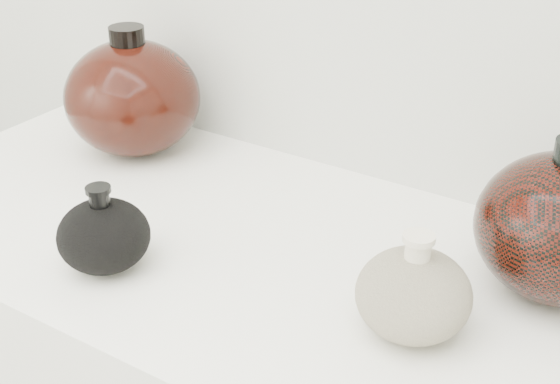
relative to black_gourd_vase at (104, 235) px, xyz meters
The scene contains 3 objects.
black_gourd_vase is the anchor object (origin of this frame).
cream_gourd_vase 0.37m from the black_gourd_vase, 13.10° to the left, with size 0.14×0.14×0.12m.
left_round_pot 0.33m from the black_gourd_vase, 125.77° to the left, with size 0.21×0.21×0.20m.
Camera 1 is at (0.42, 0.28, 1.42)m, focal length 50.00 mm.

